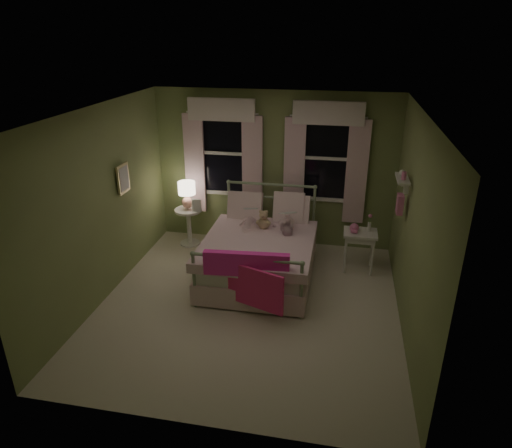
% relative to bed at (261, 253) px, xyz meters
% --- Properties ---
extents(room_shell, '(4.20, 4.20, 4.20)m').
position_rel_bed_xyz_m(room_shell, '(-0.02, -0.82, 0.92)').
color(room_shell, silver).
rests_on(room_shell, ground).
extents(bed, '(1.58, 2.04, 1.18)m').
position_rel_bed_xyz_m(bed, '(0.00, 0.00, 0.00)').
color(bed, white).
rests_on(bed, ground).
extents(pink_throw, '(1.10, 0.42, 0.71)m').
position_rel_bed_xyz_m(pink_throw, '(-0.01, -1.02, 0.23)').
color(pink_throw, '#FE31B3').
rests_on(pink_throw, bed).
extents(child_left, '(0.29, 0.21, 0.76)m').
position_rel_bed_xyz_m(child_left, '(-0.29, 0.43, 0.57)').
color(child_left, '#F7D1DD').
rests_on(child_left, bed).
extents(child_right, '(0.46, 0.40, 0.81)m').
position_rel_bed_xyz_m(child_right, '(0.27, 0.43, 0.60)').
color(child_right, '#F7D1DD').
rests_on(child_right, bed).
extents(book_left, '(0.21, 0.14, 0.26)m').
position_rel_bed_xyz_m(book_left, '(-0.29, 0.18, 0.59)').
color(book_left, beige).
rests_on(book_left, child_left).
extents(book_right, '(0.23, 0.19, 0.26)m').
position_rel_bed_xyz_m(book_right, '(0.27, 0.18, 0.54)').
color(book_right, beige).
rests_on(book_right, child_right).
extents(teddy_bear, '(0.23, 0.19, 0.31)m').
position_rel_bed_xyz_m(teddy_bear, '(-0.01, 0.27, 0.42)').
color(teddy_bear, tan).
rests_on(teddy_bear, bed).
extents(nightstand_left, '(0.46, 0.46, 0.65)m').
position_rel_bed_xyz_m(nightstand_left, '(-1.41, 0.86, 0.04)').
color(nightstand_left, white).
rests_on(nightstand_left, ground).
extents(table_lamp, '(0.29, 0.29, 0.46)m').
position_rel_bed_xyz_m(table_lamp, '(-1.41, 0.86, 0.58)').
color(table_lamp, '#EBA08B').
rests_on(table_lamp, nightstand_left).
extents(book_nightstand, '(0.17, 0.23, 0.02)m').
position_rel_bed_xyz_m(book_nightstand, '(-1.31, 0.78, 0.28)').
color(book_nightstand, beige).
rests_on(book_nightstand, nightstand_left).
extents(nightstand_right, '(0.50, 0.40, 0.64)m').
position_rel_bed_xyz_m(nightstand_right, '(1.45, 0.46, 0.17)').
color(nightstand_right, white).
rests_on(nightstand_right, ground).
extents(pink_toy, '(0.14, 0.19, 0.14)m').
position_rel_bed_xyz_m(pink_toy, '(1.35, 0.46, 0.33)').
color(pink_toy, pink).
rests_on(pink_toy, nightstand_right).
extents(bud_vase, '(0.06, 0.06, 0.28)m').
position_rel_bed_xyz_m(bud_vase, '(1.57, 0.51, 0.41)').
color(bud_vase, white).
rests_on(bud_vase, nightstand_right).
extents(window_left, '(1.34, 0.13, 1.96)m').
position_rel_bed_xyz_m(window_left, '(-0.87, 1.21, 1.25)').
color(window_left, black).
rests_on(window_left, room_shell).
extents(window_right, '(1.34, 0.13, 1.96)m').
position_rel_bed_xyz_m(window_right, '(0.83, 1.21, 1.25)').
color(window_right, black).
rests_on(window_right, room_shell).
extents(wall_shelf, '(0.15, 0.50, 0.60)m').
position_rel_bed_xyz_m(wall_shelf, '(1.88, -0.12, 1.15)').
color(wall_shelf, white).
rests_on(wall_shelf, room_shell).
extents(framed_picture, '(0.03, 0.32, 0.42)m').
position_rel_bed_xyz_m(framed_picture, '(-1.96, -0.22, 1.12)').
color(framed_picture, beige).
rests_on(framed_picture, room_shell).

